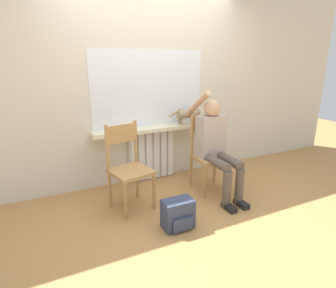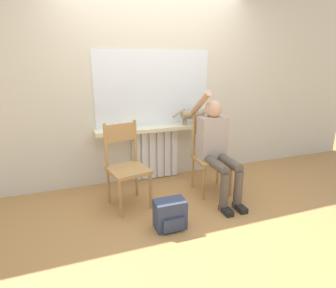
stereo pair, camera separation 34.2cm
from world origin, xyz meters
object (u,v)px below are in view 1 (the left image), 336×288
object	(u,v)px
chair_left	(129,167)
cat	(188,114)
chair_right	(209,153)
backpack	(178,214)
person	(216,143)

from	to	relation	value
chair_left	cat	xyz separation A→B (m)	(1.06, 0.52, 0.42)
chair_right	cat	distance (m)	0.67
chair_left	backpack	distance (m)	0.78
chair_left	person	distance (m)	1.10
chair_left	cat	distance (m)	1.26
cat	person	bearing A→B (deg)	-88.77
person	cat	distance (m)	0.70
backpack	cat	bearing A→B (deg)	56.54
chair_right	cat	world-z (taller)	cat
chair_left	chair_right	bearing A→B (deg)	-11.57
chair_right	person	distance (m)	0.22
person	cat	size ratio (longest dim) A/B	2.64
person	chair_left	bearing A→B (deg)	172.79
chair_left	backpack	xyz separation A→B (m)	(0.30, -0.63, -0.34)
person	backpack	distance (m)	1.06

